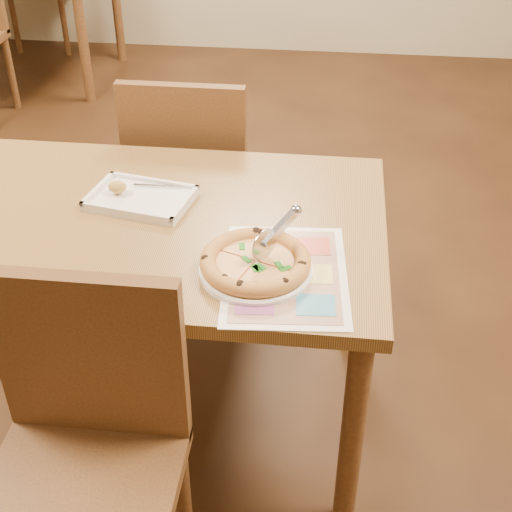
# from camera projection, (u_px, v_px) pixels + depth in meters

# --- Properties ---
(dining_table) EXTENTS (1.30, 0.85, 0.72)m
(dining_table) POSITION_uv_depth(u_px,v_px,m) (148.00, 244.00, 1.98)
(dining_table) COLOR olive
(dining_table) RESTS_ON ground
(chair_near) EXTENTS (0.42, 0.42, 0.47)m
(chair_near) POSITION_uv_depth(u_px,v_px,m) (85.00, 426.00, 1.53)
(chair_near) COLOR brown
(chair_near) RESTS_ON ground
(chair_far) EXTENTS (0.42, 0.42, 0.47)m
(chair_far) POSITION_uv_depth(u_px,v_px,m) (190.00, 165.00, 2.51)
(chair_far) COLOR brown
(chair_far) RESTS_ON ground
(plate) EXTENTS (0.32, 0.32, 0.01)m
(plate) POSITION_uv_depth(u_px,v_px,m) (256.00, 270.00, 1.73)
(plate) COLOR white
(plate) RESTS_ON dining_table
(pizza) EXTENTS (0.27, 0.27, 0.04)m
(pizza) POSITION_uv_depth(u_px,v_px,m) (255.00, 262.00, 1.72)
(pizza) COLOR gold
(pizza) RESTS_ON plate
(pizza_cutter) EXTENTS (0.10, 0.14, 0.09)m
(pizza_cutter) POSITION_uv_depth(u_px,v_px,m) (275.00, 234.00, 1.71)
(pizza_cutter) COLOR silver
(pizza_cutter) RESTS_ON pizza
(appetizer_tray) EXTENTS (0.31, 0.24, 0.05)m
(appetizer_tray) POSITION_uv_depth(u_px,v_px,m) (139.00, 199.00, 2.00)
(appetizer_tray) COLOR white
(appetizer_tray) RESTS_ON dining_table
(menu) EXTENTS (0.33, 0.44, 0.00)m
(menu) POSITION_uv_depth(u_px,v_px,m) (285.00, 274.00, 1.72)
(menu) COLOR white
(menu) RESTS_ON dining_table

